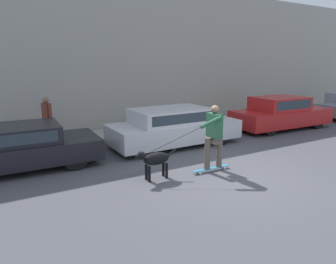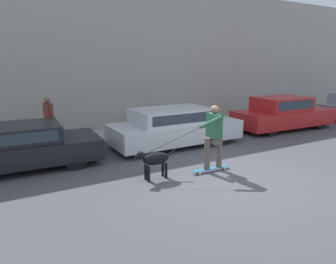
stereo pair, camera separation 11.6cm
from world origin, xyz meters
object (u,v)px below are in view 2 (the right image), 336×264
parked_car_0 (19,147)px  dog (154,159)px  parked_car_1 (175,127)px  pedestrian_with_bag (48,117)px  parked_car_2 (283,114)px  skateboarder (213,135)px

parked_car_0 → dog: bearing=-39.8°
parked_car_1 → pedestrian_with_bag: 4.31m
parked_car_2 → skateboarder: bearing=-152.9°
parked_car_1 → parked_car_2: (5.35, 0.00, 0.02)m
skateboarder → pedestrian_with_bag: skateboarder is taller
parked_car_2 → dog: 7.74m
dog → parked_car_1: bearing=-128.9°
parked_car_1 → parked_car_2: parked_car_2 is taller
parked_car_1 → dog: size_ratio=4.00×
parked_car_0 → parked_car_2: parked_car_2 is taller
skateboarder → pedestrian_with_bag: size_ratio=1.59×
skateboarder → pedestrian_with_bag: 5.81m
parked_car_0 → parked_car_1: size_ratio=0.91×
parked_car_0 → dog: parked_car_0 is taller
parked_car_2 → pedestrian_with_bag: (-9.12, 2.06, 0.34)m
parked_car_1 → pedestrian_with_bag: bearing=150.4°
parked_car_1 → pedestrian_with_bag: size_ratio=2.93×
parked_car_0 → dog: (2.82, -2.45, -0.10)m
parked_car_2 → pedestrian_with_bag: bearing=169.4°
parked_car_2 → dog: bearing=-159.4°
parked_car_0 → parked_car_1: bearing=1.2°
parked_car_1 → skateboarder: (-0.41, -2.68, 0.35)m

